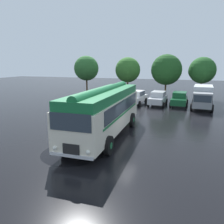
# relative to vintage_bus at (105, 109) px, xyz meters

# --- Properties ---
(ground_plane) EXTENTS (120.00, 120.00, 0.00)m
(ground_plane) POSITION_rel_vintage_bus_xyz_m (0.98, -0.39, -1.89)
(ground_plane) COLOR black
(vintage_bus) EXTENTS (3.07, 10.19, 3.49)m
(vintage_bus) POSITION_rel_vintage_bus_xyz_m (0.00, 0.00, 0.00)
(vintage_bus) COLOR silver
(vintage_bus) RESTS_ON ground
(car_near_left) EXTENTS (2.34, 4.38, 1.66)m
(car_near_left) POSITION_rel_vintage_bus_xyz_m (-0.70, 13.05, -1.05)
(car_near_left) COLOR silver
(car_near_left) RESTS_ON ground
(car_mid_left) EXTENTS (2.15, 4.29, 1.66)m
(car_mid_left) POSITION_rel_vintage_bus_xyz_m (1.99, 13.21, -1.05)
(car_mid_left) COLOR #B7BABF
(car_mid_left) RESTS_ON ground
(car_mid_right) EXTENTS (2.09, 4.26, 1.66)m
(car_mid_right) POSITION_rel_vintage_bus_xyz_m (4.52, 13.42, -1.05)
(car_mid_right) COLOR #144C28
(car_mid_right) RESTS_ON ground
(box_van) EXTENTS (2.60, 5.88, 2.50)m
(box_van) POSITION_rel_vintage_bus_xyz_m (7.07, 13.05, -0.53)
(box_van) COLOR #B2B7BC
(box_van) RESTS_ON ground
(tree_far_left) EXTENTS (4.04, 4.04, 6.27)m
(tree_far_left) POSITION_rel_vintage_bus_xyz_m (-10.56, 19.45, 2.43)
(tree_far_left) COLOR #4C3823
(tree_far_left) RESTS_ON ground
(tree_left_of_centre) EXTENTS (3.90, 3.90, 6.00)m
(tree_left_of_centre) POSITION_rel_vintage_bus_xyz_m (-3.63, 19.90, 2.12)
(tree_left_of_centre) COLOR #4C3823
(tree_left_of_centre) RESTS_ON ground
(tree_centre) EXTENTS (4.45, 4.45, 6.36)m
(tree_centre) POSITION_rel_vintage_bus_xyz_m (2.30, 19.44, 2.21)
(tree_centre) COLOR #4C3823
(tree_centre) RESTS_ON ground
(tree_right_of_centre) EXTENTS (3.74, 3.69, 5.93)m
(tree_right_of_centre) POSITION_rel_vintage_bus_xyz_m (7.02, 19.84, 2.16)
(tree_right_of_centre) COLOR #4C3823
(tree_right_of_centre) RESTS_ON ground
(puddle_patch) EXTENTS (3.49, 3.49, 0.01)m
(puddle_patch) POSITION_rel_vintage_bus_xyz_m (-0.70, -3.53, -1.89)
(puddle_patch) COLOR black
(puddle_patch) RESTS_ON ground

